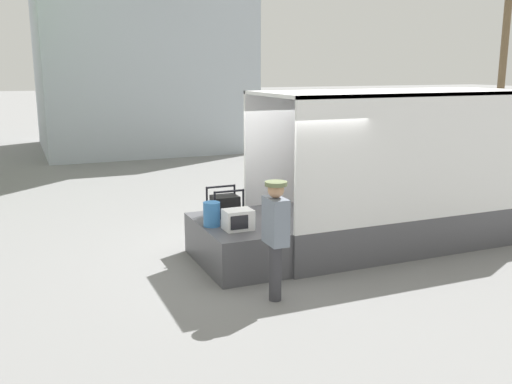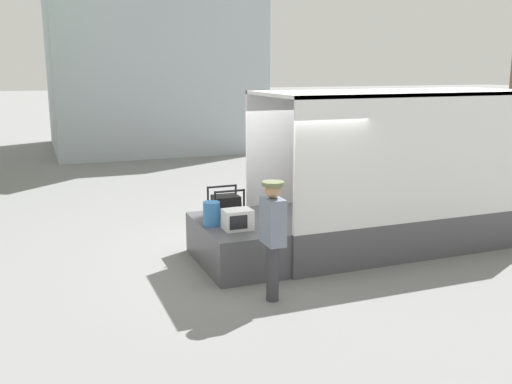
% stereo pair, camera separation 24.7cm
% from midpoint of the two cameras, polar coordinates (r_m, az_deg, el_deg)
% --- Properties ---
extents(ground_plane, '(160.00, 160.00, 0.00)m').
position_cam_midpoint_polar(ground_plane, '(10.00, 1.86, -6.76)').
color(ground_plane, gray).
extents(box_truck, '(7.30, 2.13, 2.87)m').
position_cam_midpoint_polar(box_truck, '(12.06, 20.92, 0.05)').
color(box_truck, '#B2B2B7').
rests_on(box_truck, ground).
extents(tailgate_deck, '(1.18, 2.02, 0.72)m').
position_cam_midpoint_polar(tailgate_deck, '(9.68, -1.36, -5.17)').
color(tailgate_deck, '#4C4C51').
rests_on(tailgate_deck, ground).
extents(microwave, '(0.46, 0.36, 0.33)m').
position_cam_midpoint_polar(microwave, '(9.17, -1.08, -2.76)').
color(microwave, white).
rests_on(microwave, tailgate_deck).
extents(portable_generator, '(0.56, 0.46, 0.51)m').
position_cam_midpoint_polar(portable_generator, '(10.00, -2.23, -1.32)').
color(portable_generator, black).
rests_on(portable_generator, tailgate_deck).
extents(orange_bucket, '(0.28, 0.28, 0.40)m').
position_cam_midpoint_polar(orange_bucket, '(9.38, -3.71, -2.20)').
color(orange_bucket, '#3370B2').
rests_on(orange_bucket, tailgate_deck).
extents(worker_person, '(0.31, 0.44, 1.74)m').
position_cam_midpoint_polar(worker_person, '(7.99, 2.58, -3.66)').
color(worker_person, '#38383D').
rests_on(worker_person, ground).
extents(house_backdrop, '(8.24, 7.30, 9.92)m').
position_cam_midpoint_polar(house_backdrop, '(24.42, -10.48, 16.35)').
color(house_backdrop, '#A8B2BC').
rests_on(house_backdrop, ground).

